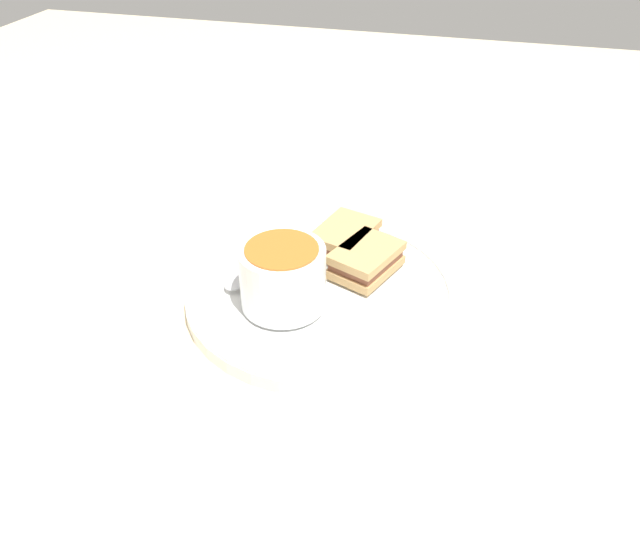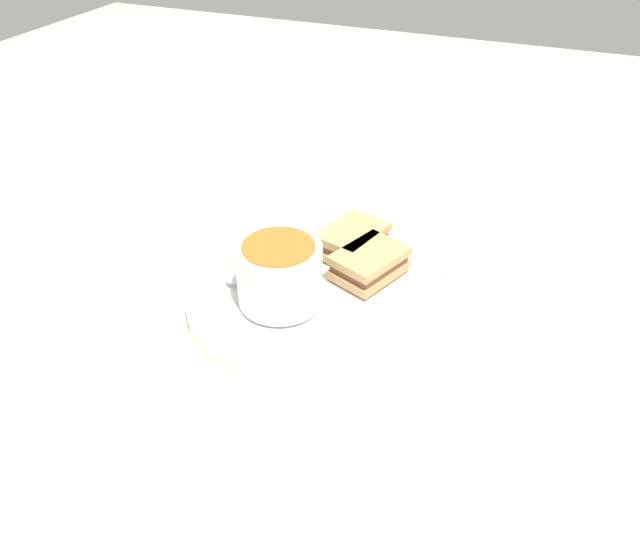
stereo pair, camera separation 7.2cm
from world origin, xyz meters
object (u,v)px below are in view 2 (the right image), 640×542
Objects in this scene: soup_bowl at (280,273)px; sandwich_half_far at (353,240)px; spoon at (242,273)px; sandwich_half_near at (369,263)px.

sandwich_half_far is (-0.13, 0.04, -0.02)m from soup_bowl.
spoon is (-0.03, -0.06, -0.03)m from soup_bowl.
sandwich_half_near is 1.03× the size of sandwich_half_far.
soup_bowl is 0.08m from spoon.
sandwich_half_far is at bearing -138.83° from sandwich_half_near.
soup_bowl reaches higher than spoon.
spoon is 0.15m from sandwich_half_near.
spoon is 1.15× the size of sandwich_half_far.
sandwich_half_far is at bearing 162.06° from soup_bowl.
sandwich_half_near is (-0.09, 0.08, -0.02)m from soup_bowl.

